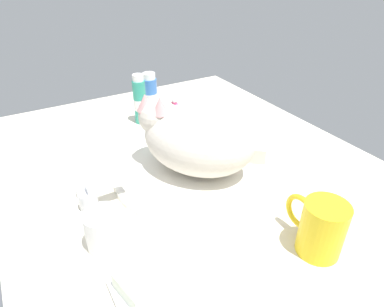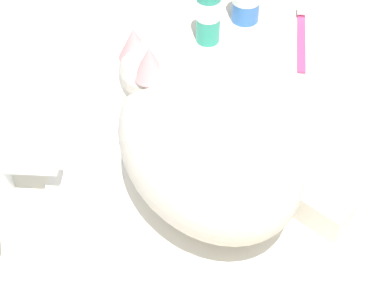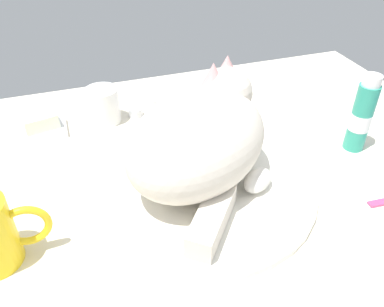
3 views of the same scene
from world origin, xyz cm
name	(u,v)px [view 1 (image 1 of 3)]	position (x,y,z in cm)	size (l,w,h in cm)	color
ground_plane	(198,178)	(0.00, 0.00, -1.50)	(110.00, 82.50, 3.00)	silver
sink_basin	(198,170)	(0.00, 0.00, 0.58)	(37.90, 37.90, 1.16)	white
faucet	(94,196)	(0.00, 23.59, 2.50)	(12.19, 9.58, 5.86)	silver
cat	(195,138)	(0.74, 0.36, 8.78)	(30.44, 30.50, 16.75)	beige
coffee_mug	(321,228)	(-29.52, -5.66, 4.88)	(11.68, 7.25, 9.76)	yellow
rinse_cup	(105,230)	(-11.00, 24.72, 3.55)	(6.45, 6.45, 7.09)	white
soap_dish	(136,295)	(-23.05, 24.14, 0.60)	(9.00, 6.40, 1.20)	white
soap_bar	(135,286)	(-23.05, 24.14, 2.59)	(6.18, 4.03, 2.79)	silver
toothpaste_bottle	(140,101)	(30.63, 0.97, 6.71)	(3.68, 3.68, 14.36)	teal
mouthwash_bottle	(150,94)	(36.42, -4.72, 5.68)	(4.47, 4.47, 12.26)	#3870C6
toothbrush	(182,108)	(32.26, -13.42, 0.51)	(15.91, 2.41, 1.60)	#D83F72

